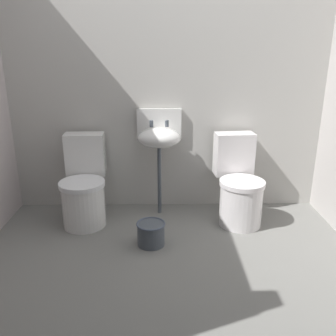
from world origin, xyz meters
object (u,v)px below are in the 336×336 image
(toilet_left, at_px, (84,188))
(bucket, at_px, (151,233))
(toilet_right, at_px, (239,188))
(sink, at_px, (159,137))

(toilet_left, bearing_deg, bucket, 141.47)
(toilet_right, relative_size, bucket, 3.29)
(sink, height_order, bucket, sink)
(toilet_left, bearing_deg, toilet_right, 176.73)
(bucket, bearing_deg, sink, 84.02)
(toilet_left, xyz_separation_m, sink, (0.68, 0.19, 0.43))
(bucket, bearing_deg, toilet_left, 144.75)
(toilet_left, relative_size, toilet_right, 1.00)
(sink, distance_m, bucket, 0.91)
(bucket, bearing_deg, toilet_right, 28.90)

